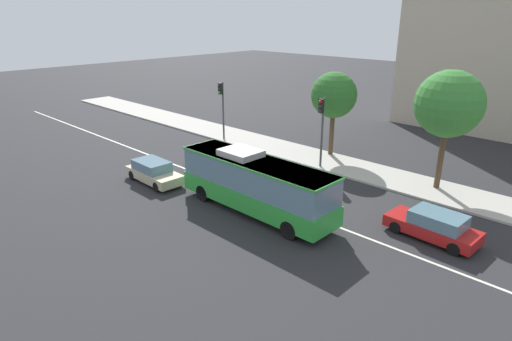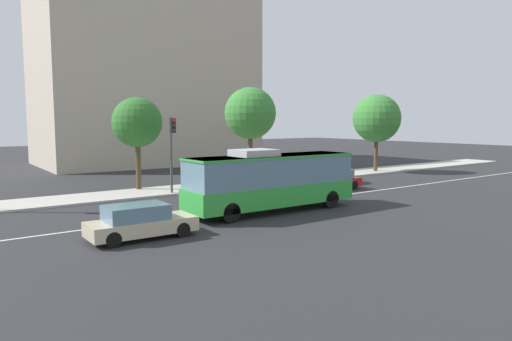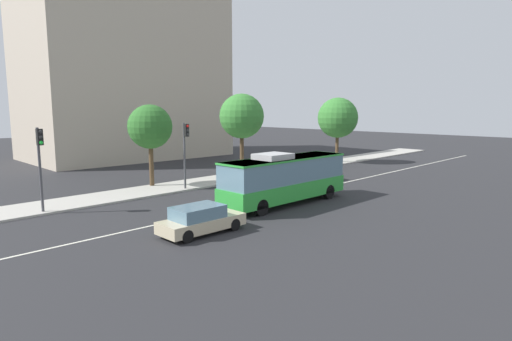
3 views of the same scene
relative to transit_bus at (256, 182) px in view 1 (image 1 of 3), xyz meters
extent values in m
plane|color=#28282B|center=(0.97, 1.67, -1.81)|extent=(160.00, 160.00, 0.00)
cube|color=#B2ADA3|center=(0.97, 10.10, -1.74)|extent=(80.00, 3.90, 0.14)
cube|color=silver|center=(0.97, 1.67, -1.80)|extent=(76.00, 0.16, 0.01)
cube|color=green|center=(0.02, 0.00, -0.83)|extent=(10.02, 2.59, 1.10)
cube|color=slate|center=(0.02, 0.00, 0.50)|extent=(9.82, 2.51, 1.58)
cube|color=green|center=(0.02, 0.00, 1.23)|extent=(9.92, 2.56, 0.12)
cube|color=#B2B2B2|center=(-1.18, 0.01, 1.47)|extent=(2.22, 1.82, 0.36)
cylinder|color=black|center=(3.43, 1.07, -1.31)|extent=(1.00, 0.31, 1.00)
cylinder|color=black|center=(3.41, -1.13, -1.31)|extent=(1.00, 0.31, 1.00)
cylinder|color=black|center=(-3.37, 1.13, -1.31)|extent=(1.00, 0.31, 1.00)
cylinder|color=black|center=(-3.39, -1.07, -1.31)|extent=(1.00, 0.31, 1.00)
cube|color=#C6B793|center=(-8.08, -1.38, -1.29)|extent=(4.54, 1.90, 0.60)
cube|color=slate|center=(-8.33, -1.37, -0.67)|extent=(2.56, 1.71, 0.64)
cylinder|color=black|center=(-6.56, -0.61, -1.49)|extent=(0.64, 0.23, 0.64)
cylinder|color=black|center=(-6.59, -2.21, -1.49)|extent=(0.64, 0.23, 0.64)
cylinder|color=black|center=(-9.56, -0.54, -1.49)|extent=(0.64, 0.23, 0.64)
cylinder|color=black|center=(-9.59, -2.14, -1.49)|extent=(0.64, 0.23, 0.64)
cube|color=#B21919|center=(8.53, 3.91, -1.29)|extent=(4.58, 2.02, 0.60)
cube|color=slate|center=(8.78, 3.89, -0.67)|extent=(2.60, 1.78, 0.64)
cylinder|color=black|center=(7.00, 3.18, -1.49)|extent=(0.65, 0.25, 0.64)
cylinder|color=black|center=(7.07, 4.78, -1.49)|extent=(0.65, 0.25, 0.64)
cylinder|color=black|center=(9.99, 3.03, -1.49)|extent=(0.65, 0.25, 0.64)
cylinder|color=black|center=(10.07, 4.63, -1.49)|extent=(0.65, 0.25, 0.64)
cylinder|color=#47474C|center=(-1.73, 8.68, 0.79)|extent=(0.16, 0.16, 5.20)
cube|color=black|center=(-1.71, 8.40, 2.84)|extent=(0.34, 0.30, 0.96)
sphere|color=red|center=(-1.70, 8.25, 3.16)|extent=(0.22, 0.22, 0.22)
sphere|color=#2D2D2D|center=(-1.70, 8.25, 2.84)|extent=(0.22, 0.22, 0.22)
sphere|color=#2D2D2D|center=(-1.70, 8.25, 2.52)|extent=(0.22, 0.22, 0.22)
cylinder|color=#47474C|center=(-12.26, 8.70, 0.79)|extent=(0.16, 0.16, 5.20)
cube|color=black|center=(-12.25, 8.42, 2.84)|extent=(0.33, 0.29, 0.96)
sphere|color=#2D2D2D|center=(-12.24, 8.27, 3.16)|extent=(0.22, 0.22, 0.22)
sphere|color=#2D2D2D|center=(-12.24, 8.27, 2.84)|extent=(0.22, 0.22, 0.22)
sphere|color=#1ED838|center=(-12.24, 8.27, 2.52)|extent=(0.22, 0.22, 0.22)
cylinder|color=#4C3823|center=(-2.86, 11.60, -0.04)|extent=(0.36, 0.36, 3.54)
sphere|color=#2D6B28|center=(-2.86, 11.60, 3.05)|extent=(3.50, 3.50, 3.50)
cylinder|color=#4C3823|center=(6.11, 10.50, 0.20)|extent=(0.36, 0.36, 4.03)
sphere|color=#387F33|center=(6.11, 10.50, 3.76)|extent=(4.10, 4.10, 4.10)
camera|label=1|loc=(15.54, -16.23, 8.93)|focal=30.33mm
camera|label=2|loc=(-15.80, -20.02, 3.16)|focal=33.09mm
camera|label=3|loc=(-21.40, -18.30, 4.58)|focal=30.27mm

